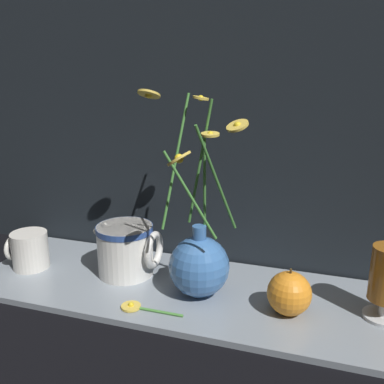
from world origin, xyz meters
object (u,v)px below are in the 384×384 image
(vase_with_flowers, at_px, (199,262))
(orange_fruit, at_px, (289,293))
(ceramic_pitcher, at_px, (126,247))
(yellow_mug, at_px, (29,250))

(vase_with_flowers, bearing_deg, orange_fruit, -5.17)
(ceramic_pitcher, bearing_deg, vase_with_flowers, -12.12)
(vase_with_flowers, distance_m, orange_fruit, 0.17)
(ceramic_pitcher, height_order, orange_fruit, ceramic_pitcher)
(yellow_mug, relative_size, orange_fruit, 1.01)
(vase_with_flowers, bearing_deg, ceramic_pitcher, 167.88)
(vase_with_flowers, height_order, orange_fruit, vase_with_flowers)
(orange_fruit, bearing_deg, yellow_mug, 178.48)
(yellow_mug, distance_m, ceramic_pitcher, 0.22)
(yellow_mug, height_order, ceramic_pitcher, ceramic_pitcher)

